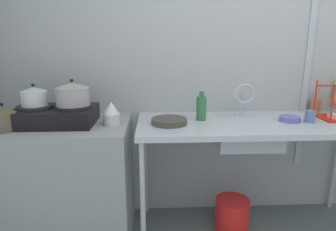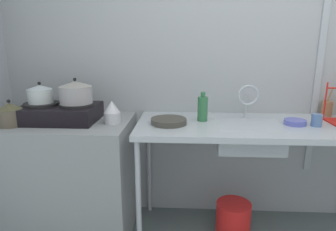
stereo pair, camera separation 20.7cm
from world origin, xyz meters
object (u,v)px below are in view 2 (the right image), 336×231
cup_by_rack (317,120)px  percolator (112,112)px  frying_pan (169,121)px  stove (60,112)px  bottle_by_sink (203,108)px  utensil_jar (327,108)px  pot_on_left_burner (40,94)px  faucet (248,97)px  pot_on_right_burner (76,92)px  bucket_on_floor (233,219)px  sink_basin (248,136)px  small_bowl_on_drainboard (295,122)px  pot_beside_stove (10,114)px

cup_by_rack → percolator: bearing=179.8°
frying_pan → stove: bearing=177.5°
percolator → stove: bearing=174.9°
bottle_by_sink → utensil_jar: 1.01m
utensil_jar → bottle_by_sink: bearing=-168.2°
pot_on_left_burner → cup_by_rack: 1.97m
pot_on_left_burner → frying_pan: bearing=-2.2°
percolator → faucet: faucet is taller
pot_on_right_burner → percolator: bearing=-7.6°
utensil_jar → stove: bearing=-172.4°
frying_pan → bucket_on_floor: size_ratio=0.96×
stove → sink_basin: (1.37, -0.02, -0.15)m
faucet → small_bowl_on_drainboard: (0.31, -0.14, -0.15)m
pot_on_left_burner → sink_basin: bearing=-0.7°
stove → pot_on_right_burner: size_ratio=2.34×
cup_by_rack → pot_on_left_burner: bearing=178.8°
stove → faucet: bearing=5.3°
faucet → stove: bearing=-174.7°
pot_on_right_burner → pot_beside_stove: pot_on_right_burner is taller
sink_basin → frying_pan: size_ratio=1.79×
pot_on_right_burner → percolator: 0.30m
pot_beside_stove → bucket_on_floor: 1.81m
sink_basin → bottle_by_sink: 0.38m
pot_beside_stove → utensil_jar: (2.32, 0.42, -0.02)m
pot_on_right_burner → cup_by_rack: 1.70m
pot_beside_stove → small_bowl_on_drainboard: pot_beside_stove is taller
bottle_by_sink → utensil_jar: bearing=11.8°
sink_basin → faucet: size_ratio=1.73×
stove → faucet: (1.39, 0.13, 0.11)m
pot_beside_stove → bucket_on_floor: bearing=5.0°
pot_on_right_burner → small_bowl_on_drainboard: (1.56, -0.01, -0.20)m
small_bowl_on_drainboard → pot_beside_stove: bearing=-175.9°
pot_on_right_burner → sink_basin: bearing=-0.9°
sink_basin → frying_pan: bearing=-178.3°
sink_basin → frying_pan: frying_pan is taller
pot_beside_stove → small_bowl_on_drainboard: (1.98, 0.14, -0.06)m
stove → percolator: 0.40m
faucet → bucket_on_floor: size_ratio=0.99×
frying_pan → bottle_by_sink: (0.24, 0.10, 0.07)m
pot_beside_stove → faucet: bearing=9.4°
faucet → utensil_jar: faucet is taller
bottle_by_sink → pot_on_right_burner: bearing=-176.0°
pot_on_right_burner → bottle_by_sink: pot_on_right_burner is taller
stove → small_bowl_on_drainboard: size_ratio=3.67×
pot_beside_stove → pot_on_left_burner: bearing=44.3°
bottle_by_sink → cup_by_rack: bearing=-7.6°
percolator → small_bowl_on_drainboard: size_ratio=1.08×
pot_on_left_burner → utensil_jar: 2.19m
stove → pot_on_left_burner: 0.19m
pot_beside_stove → faucet: 1.70m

